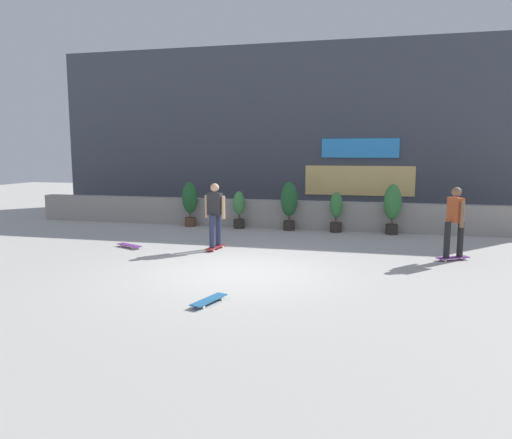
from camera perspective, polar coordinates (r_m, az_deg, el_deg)
name	(u,v)px	position (r m, az deg, el deg)	size (l,w,h in m)	color
ground_plane	(239,272)	(10.25, -2.01, -6.14)	(48.00, 48.00, 0.00)	#B2AFA8
planter_wall	(289,214)	(15.93, 3.87, 0.61)	(18.00, 0.40, 0.90)	gray
building_backdrop	(307,132)	(19.76, 6.00, 10.16)	(20.00, 2.08, 6.50)	#424751
potted_plant_0	(190,201)	(16.33, -7.74, 2.19)	(0.51, 0.51, 1.49)	brown
potted_plant_1	(239,209)	(15.82, -2.00, 1.27)	(0.37, 0.37, 1.21)	#2D2823
potted_plant_2	(289,202)	(15.42, 3.90, 2.03)	(0.53, 0.53, 1.54)	#2D2823
potted_plant_3	(336,211)	(15.27, 9.34, 1.04)	(0.39, 0.39, 1.24)	#2D2823
potted_plant_4	(393,205)	(15.21, 15.66, 1.61)	(0.52, 0.52, 1.51)	#2D2823
skater_far_left	(455,220)	(12.02, 22.21, -0.06)	(0.79, 0.57, 1.70)	#72338C
skater_by_wall_left	(215,213)	(12.41, -4.81, 0.76)	(0.56, 0.82, 1.70)	maroon
skateboard_near_camera	(130,245)	(13.16, -14.56, -2.94)	(0.81, 0.52, 0.08)	#72338C
skateboard_aside	(209,300)	(8.22, -5.52, -9.34)	(0.42, 0.82, 0.08)	#266699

